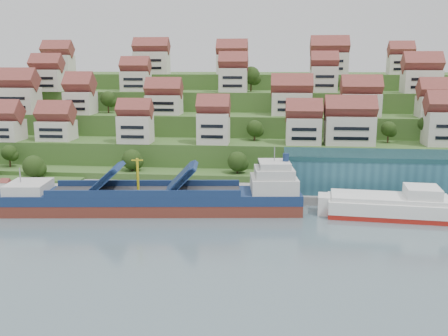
# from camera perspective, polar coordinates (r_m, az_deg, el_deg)

# --- Properties ---
(ground) EXTENTS (300.00, 300.00, 0.00)m
(ground) POSITION_cam_1_polar(r_m,az_deg,el_deg) (121.43, -3.49, -4.99)
(ground) COLOR slate
(ground) RESTS_ON ground
(quay) EXTENTS (180.00, 14.00, 2.20)m
(quay) POSITION_cam_1_polar(r_m,az_deg,el_deg) (134.08, 6.01, -2.92)
(quay) COLOR gray
(quay) RESTS_ON ground
(hillside) EXTENTS (260.00, 128.00, 31.00)m
(hillside) POSITION_cam_1_polar(r_m,az_deg,el_deg) (220.44, 0.79, 5.45)
(hillside) COLOR #2D4C1E
(hillside) RESTS_ON ground
(hillside_village) EXTENTS (154.37, 63.15, 28.84)m
(hillside_village) POSITION_cam_1_polar(r_m,az_deg,el_deg) (176.16, 0.43, 8.30)
(hillside_village) COLOR beige
(hillside_village) RESTS_ON ground
(hillside_trees) EXTENTS (140.78, 62.19, 30.94)m
(hillside_trees) POSITION_cam_1_polar(r_m,az_deg,el_deg) (161.12, -5.53, 4.85)
(hillside_trees) COLOR #253F15
(hillside_trees) RESTS_ON ground
(warehouse) EXTENTS (60.00, 15.00, 10.00)m
(warehouse) POSITION_cam_1_polar(r_m,az_deg,el_deg) (138.61, 19.41, -0.46)
(warehouse) COLOR #27596A
(warehouse) RESTS_ON quay
(flagpole) EXTENTS (1.28, 0.16, 8.00)m
(flagpole) POSITION_cam_1_polar(r_m,az_deg,el_deg) (127.85, 5.23, -0.97)
(flagpole) COLOR gray
(flagpole) RESTS_ON quay
(cargo_ship) EXTENTS (71.35, 18.38, 15.56)m
(cargo_ship) POSITION_cam_1_polar(r_m,az_deg,el_deg) (121.34, -7.12, -3.58)
(cargo_ship) COLOR maroon
(cargo_ship) RESTS_ON ground
(second_ship) EXTENTS (28.89, 12.76, 8.15)m
(second_ship) POSITION_cam_1_polar(r_m,az_deg,el_deg) (122.93, 18.65, -4.20)
(second_ship) COLOR maroon
(second_ship) RESTS_ON ground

